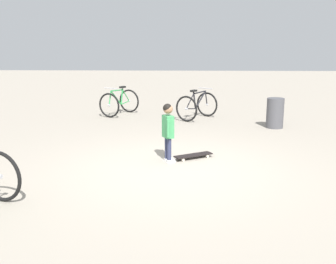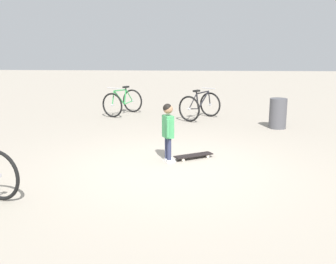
{
  "view_description": "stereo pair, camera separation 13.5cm",
  "coord_description": "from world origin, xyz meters",
  "px_view_note": "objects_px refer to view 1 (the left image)",
  "views": [
    {
      "loc": [
        -0.15,
        6.49,
        2.09
      ],
      "look_at": [
        0.11,
        -0.41,
        0.55
      ],
      "focal_mm": 42.49,
      "sensor_mm": 36.0,
      "label": 1
    },
    {
      "loc": [
        -0.29,
        6.48,
        2.09
      ],
      "look_at": [
        0.11,
        -0.41,
        0.55
      ],
      "focal_mm": 42.49,
      "sensor_mm": 36.0,
      "label": 2
    }
  ],
  "objects_px": {
    "child_person": "(168,126)",
    "bicycle_near": "(197,106)",
    "bicycle_mid": "(119,102)",
    "skateboard": "(193,155)",
    "trash_bin": "(275,113)"
  },
  "relations": [
    {
      "from": "child_person",
      "to": "bicycle_near",
      "type": "bearing_deg",
      "value": -98.96
    },
    {
      "from": "child_person",
      "to": "bicycle_mid",
      "type": "bearing_deg",
      "value": -71.14
    },
    {
      "from": "child_person",
      "to": "bicycle_near",
      "type": "xyz_separation_m",
      "value": [
        -0.66,
        -4.2,
        -0.28
      ]
    },
    {
      "from": "skateboard",
      "to": "trash_bin",
      "type": "relative_size",
      "value": 0.99
    },
    {
      "from": "child_person",
      "to": "trash_bin",
      "type": "relative_size",
      "value": 1.41
    },
    {
      "from": "bicycle_mid",
      "to": "child_person",
      "type": "bearing_deg",
      "value": 108.86
    },
    {
      "from": "bicycle_near",
      "to": "skateboard",
      "type": "bearing_deg",
      "value": 87.14
    },
    {
      "from": "skateboard",
      "to": "child_person",
      "type": "bearing_deg",
      "value": 25.33
    },
    {
      "from": "bicycle_near",
      "to": "bicycle_mid",
      "type": "relative_size",
      "value": 1.01
    },
    {
      "from": "child_person",
      "to": "trash_bin",
      "type": "xyz_separation_m",
      "value": [
        -2.59,
        -3.07,
        -0.28
      ]
    },
    {
      "from": "child_person",
      "to": "skateboard",
      "type": "bearing_deg",
      "value": -154.67
    },
    {
      "from": "bicycle_near",
      "to": "trash_bin",
      "type": "relative_size",
      "value": 1.7
    },
    {
      "from": "trash_bin",
      "to": "bicycle_mid",
      "type": "bearing_deg",
      "value": -22.05
    },
    {
      "from": "child_person",
      "to": "bicycle_near",
      "type": "distance_m",
      "value": 4.26
    },
    {
      "from": "skateboard",
      "to": "trash_bin",
      "type": "height_order",
      "value": "trash_bin"
    }
  ]
}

